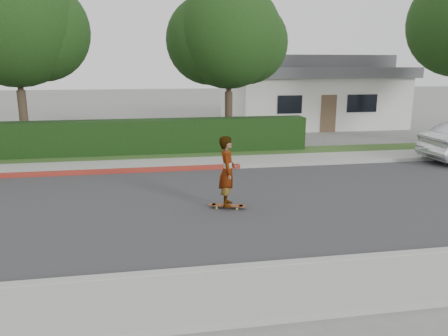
% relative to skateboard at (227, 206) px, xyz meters
% --- Properties ---
extents(ground, '(120.00, 120.00, 0.00)m').
position_rel_skateboard_xyz_m(ground, '(0.30, 0.43, -0.09)').
color(ground, slate).
rests_on(ground, ground).
extents(road, '(60.00, 8.00, 0.01)m').
position_rel_skateboard_xyz_m(road, '(0.30, 0.43, -0.08)').
color(road, '#2D2D30').
rests_on(road, ground).
extents(curb_near, '(60.00, 0.20, 0.15)m').
position_rel_skateboard_xyz_m(curb_near, '(0.30, -3.67, -0.01)').
color(curb_near, '#9E9E99').
rests_on(curb_near, ground).
extents(sidewalk_near, '(60.00, 1.60, 0.12)m').
position_rel_skateboard_xyz_m(sidewalk_near, '(0.30, -4.57, -0.03)').
color(sidewalk_near, gray).
rests_on(sidewalk_near, ground).
extents(curb_far, '(60.00, 0.20, 0.15)m').
position_rel_skateboard_xyz_m(curb_far, '(0.30, 4.53, -0.01)').
color(curb_far, '#9E9E99').
rests_on(curb_far, ground).
extents(curb_red_section, '(12.00, 0.21, 0.15)m').
position_rel_skateboard_xyz_m(curb_red_section, '(-4.70, 4.53, -0.01)').
color(curb_red_section, maroon).
rests_on(curb_red_section, ground).
extents(sidewalk_far, '(60.00, 1.60, 0.12)m').
position_rel_skateboard_xyz_m(sidewalk_far, '(0.30, 5.43, -0.03)').
color(sidewalk_far, gray).
rests_on(sidewalk_far, ground).
extents(planting_strip, '(60.00, 1.60, 0.10)m').
position_rel_skateboard_xyz_m(planting_strip, '(0.30, 7.03, -0.04)').
color(planting_strip, '#2D4C1E').
rests_on(planting_strip, ground).
extents(hedge, '(15.00, 1.00, 1.50)m').
position_rel_skateboard_xyz_m(hedge, '(-2.70, 7.63, 0.66)').
color(hedge, black).
rests_on(hedge, ground).
extents(tree_left, '(5.99, 5.21, 8.00)m').
position_rel_skateboard_xyz_m(tree_left, '(-7.22, 9.12, 5.18)').
color(tree_left, '#33261C').
rests_on(tree_left, ground).
extents(tree_center, '(5.66, 4.84, 7.44)m').
position_rel_skateboard_xyz_m(tree_center, '(1.78, 9.62, 4.82)').
color(tree_center, '#33261C').
rests_on(tree_center, ground).
extents(house, '(10.60, 8.60, 4.30)m').
position_rel_skateboard_xyz_m(house, '(8.30, 16.43, 2.01)').
color(house, beige).
rests_on(house, ground).
extents(skateboard, '(1.03, 0.51, 0.09)m').
position_rel_skateboard_xyz_m(skateboard, '(0.00, 0.00, 0.00)').
color(skateboard, gold).
rests_on(skateboard, ground).
extents(skateboarder, '(0.57, 0.75, 1.85)m').
position_rel_skateboard_xyz_m(skateboarder, '(0.00, -0.00, 0.94)').
color(skateboarder, white).
rests_on(skateboarder, skateboard).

